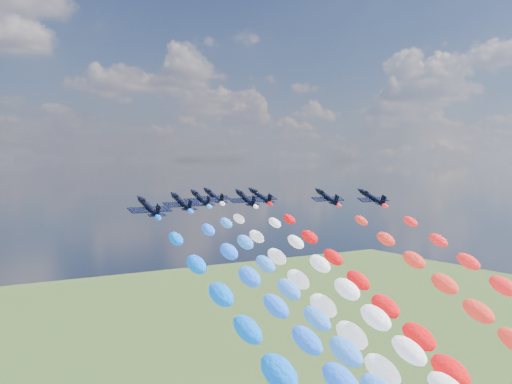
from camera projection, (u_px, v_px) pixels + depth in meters
jet_0 at (149, 207)px, 132.40m from camera, size 10.16×13.37×6.90m
jet_1 at (182, 202)px, 148.45m from camera, size 9.85×13.14×6.90m
jet_2 at (201, 198)px, 163.34m from camera, size 9.54×12.91×6.90m
trail_2 at (361, 383)px, 110.10m from camera, size 6.35×125.04×62.30m
jet_3 at (246, 198)px, 163.76m from camera, size 10.01×13.26×6.90m
trail_3 at (428, 382)px, 110.53m from camera, size 6.35×125.04×62.30m
jet_4 at (214, 196)px, 174.12m from camera, size 9.99×13.24×6.90m
trail_4 at (366, 363)px, 120.88m from camera, size 6.35×125.04×62.30m
jet_5 at (260, 196)px, 173.21m from camera, size 10.19×13.39×6.90m
trail_5 at (435, 364)px, 119.98m from camera, size 6.35×125.04×62.30m
jet_6 at (327, 197)px, 169.18m from camera, size 10.21×13.40×6.90m
jet_7 at (372, 198)px, 166.74m from camera, size 9.46×12.86×6.90m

